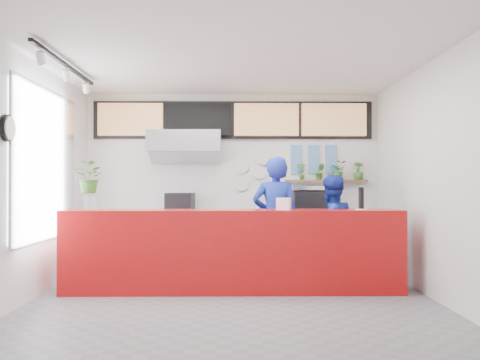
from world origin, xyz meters
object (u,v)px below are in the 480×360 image
(service_counter, at_px, (233,251))
(pepper_mill, at_px, (361,198))
(espresso_machine, at_px, (310,204))
(panini_oven, at_px, (180,205))
(staff_center, at_px, (275,220))
(staff_right, at_px, (331,229))

(service_counter, bearing_deg, pepper_mill, -2.11)
(espresso_machine, bearing_deg, panini_oven, 170.48)
(service_counter, xyz_separation_m, espresso_machine, (1.29, 1.80, 0.56))
(service_counter, xyz_separation_m, panini_oven, (-0.89, 1.80, 0.55))
(service_counter, relative_size, pepper_mill, 15.70)
(service_counter, xyz_separation_m, staff_center, (0.62, 0.62, 0.37))
(panini_oven, bearing_deg, service_counter, -59.13)
(service_counter, distance_m, staff_right, 1.56)
(service_counter, bearing_deg, staff_center, 45.05)
(espresso_machine, distance_m, staff_center, 1.37)
(espresso_machine, height_order, pepper_mill, pepper_mill)
(staff_center, bearing_deg, staff_right, -178.97)
(staff_center, relative_size, staff_right, 1.17)
(staff_center, bearing_deg, panini_oven, -34.45)
(panini_oven, relative_size, staff_right, 0.28)
(panini_oven, height_order, staff_center, staff_center)
(service_counter, height_order, panini_oven, panini_oven)
(espresso_machine, height_order, staff_right, staff_right)
(service_counter, distance_m, staff_center, 0.95)
(service_counter, height_order, staff_right, staff_right)
(staff_center, bearing_deg, pepper_mill, 151.37)
(panini_oven, bearing_deg, espresso_machine, 4.63)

